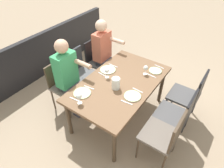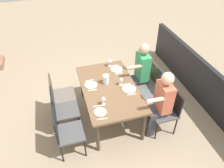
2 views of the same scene
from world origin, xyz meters
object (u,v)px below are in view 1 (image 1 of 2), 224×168
(plate_2, at_px, (132,96))
(wine_glass_3, at_px, (79,96))
(chair_mid_south, at_px, (80,70))
(wine_glass_1, at_px, (107,71))
(chair_mid_north, at_px, (178,114))
(diner_man_white, at_px, (70,77))
(chair_east_south, at_px, (63,83))
(water_pitcher, at_px, (116,84))
(wine_glass_0, at_px, (146,68))
(plate_1, at_px, (108,70))
(plate_0, at_px, (155,71))
(chair_west_south, at_px, (97,59))
(plate_3, at_px, (82,93))
(chair_east_north, at_px, (165,135))
(diner_woman_green, at_px, (105,52))
(chair_west_north, at_px, (190,94))
(dining_table, at_px, (120,86))

(plate_2, bearing_deg, wine_glass_3, -44.69)
(chair_mid_south, xyz_separation_m, wine_glass_1, (0.10, 0.68, 0.33))
(wine_glass_1, bearing_deg, chair_mid_north, 94.84)
(chair_mid_south, xyz_separation_m, diner_man_white, (0.41, 0.19, 0.19))
(chair_east_south, bearing_deg, chair_mid_north, 102.76)
(chair_mid_north, height_order, water_pitcher, chair_mid_north)
(wine_glass_0, relative_size, water_pitcher, 0.89)
(wine_glass_1, relative_size, water_pitcher, 0.92)
(plate_1, relative_size, wine_glass_1, 1.60)
(plate_0, relative_size, water_pitcher, 1.20)
(chair_west_south, height_order, plate_2, chair_west_south)
(chair_mid_south, distance_m, plate_3, 0.89)
(chair_mid_north, xyz_separation_m, chair_mid_south, (-0.00, -1.82, -0.01))
(chair_east_north, xyz_separation_m, diner_woman_green, (-0.93, -1.63, 0.18))
(chair_east_south, height_order, wine_glass_1, wine_glass_1)
(plate_2, bearing_deg, water_pitcher, -92.77)
(chair_mid_north, bearing_deg, water_pitcher, -75.47)
(plate_0, distance_m, plate_3, 1.23)
(chair_west_north, height_order, chair_mid_south, chair_west_north)
(wine_glass_3, bearing_deg, wine_glass_1, -177.04)
(wine_glass_0, bearing_deg, dining_table, -28.12)
(dining_table, relative_size, chair_west_south, 1.85)
(diner_man_white, xyz_separation_m, plate_0, (-0.89, 1.03, 0.03))
(chair_west_north, bearing_deg, plate_1, -70.08)
(diner_man_white, relative_size, plate_1, 5.23)
(dining_table, relative_size, plate_2, 6.81)
(chair_mid_north, height_order, chair_east_north, chair_mid_north)
(dining_table, xyz_separation_m, diner_man_white, (0.32, -0.72, 0.05))
(dining_table, bearing_deg, plate_3, -29.93)
(chair_west_south, height_order, chair_mid_south, chair_mid_south)
(plate_1, xyz_separation_m, plate_2, (0.31, 0.64, 0.00))
(chair_east_north, height_order, plate_1, chair_east_north)
(chair_mid_north, bearing_deg, plate_1, -92.96)
(chair_west_north, bearing_deg, plate_2, -38.45)
(dining_table, relative_size, plate_0, 7.76)
(chair_mid_north, xyz_separation_m, plate_0, (-0.48, -0.60, 0.22))
(chair_east_north, distance_m, diner_woman_green, 1.89)
(diner_woman_green, height_order, diner_man_white, diner_man_white)
(dining_table, xyz_separation_m, plate_0, (-0.56, 0.31, 0.08))
(chair_mid_north, height_order, plate_1, chair_mid_north)
(wine_glass_1, bearing_deg, wine_glass_0, 132.96)
(chair_west_south, distance_m, chair_mid_south, 0.51)
(wine_glass_3, bearing_deg, plate_3, -148.12)
(chair_mid_north, xyz_separation_m, wine_glass_0, (-0.31, -0.70, 0.32))
(chair_west_north, relative_size, chair_east_south, 1.06)
(diner_woman_green, bearing_deg, diner_man_white, 0.29)
(plate_1, relative_size, plate_3, 1.03)
(plate_3, bearing_deg, diner_woman_green, -158.75)
(chair_west_north, bearing_deg, plate_0, -86.49)
(chair_mid_south, distance_m, water_pitcher, 1.01)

